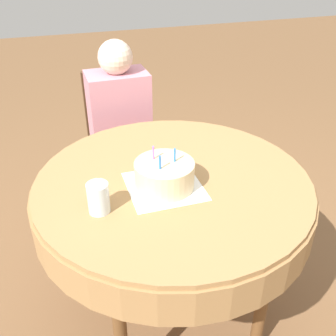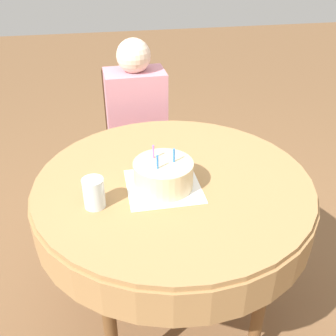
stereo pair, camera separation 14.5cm
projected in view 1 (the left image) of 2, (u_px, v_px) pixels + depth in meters
The scene contains 7 objects.
ground_plane at pixel (172, 312), 1.91m from camera, with size 12.00×12.00×0.00m, color brown.
dining_table at pixel (173, 198), 1.55m from camera, with size 1.08×1.08×0.78m.
chair at pixel (119, 145), 2.35m from camera, with size 0.38×0.38×0.91m.
person at pixel (121, 124), 2.18m from camera, with size 0.33×0.32×1.12m.
napkin at pixel (164, 186), 1.46m from camera, with size 0.27×0.27×0.00m.
birthday_cake at pixel (164, 175), 1.43m from camera, with size 0.22×0.22×0.15m.
drinking_glass at pixel (98, 198), 1.30m from camera, with size 0.07×0.07×0.11m.
Camera 1 is at (-0.39, -1.19, 1.60)m, focal length 42.00 mm.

